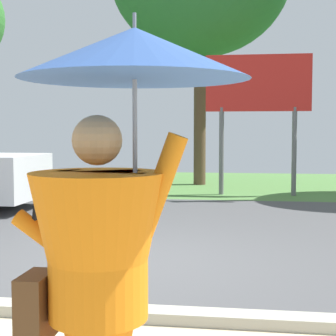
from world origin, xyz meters
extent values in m
cube|color=#4C4C4F|center=(0.00, 2.00, -0.05)|extent=(40.00, 8.00, 0.10)
cube|color=#517E3F|center=(0.00, 10.00, -0.05)|extent=(40.00, 8.00, 0.10)
cube|color=#B2AD9E|center=(0.00, -2.00, 0.05)|extent=(40.00, 0.24, 0.10)
cone|color=orange|center=(0.86, -4.16, 0.73)|extent=(0.60, 0.60, 1.45)
cylinder|color=orange|center=(0.86, -4.16, 1.12)|extent=(0.44, 0.44, 0.65)
sphere|color=tan|center=(0.86, -4.16, 1.59)|extent=(0.22, 0.22, 0.22)
cylinder|color=orange|center=(1.14, -4.16, 1.40)|extent=(0.24, 0.09, 0.45)
cylinder|color=orange|center=(0.60, -4.14, 1.16)|extent=(0.29, 0.08, 0.24)
cylinder|color=gray|center=(1.03, -4.16, 1.62)|extent=(0.02, 0.02, 0.75)
cone|color=#33569E|center=(1.03, -4.16, 1.96)|extent=(0.99, 0.99, 0.22)
cylinder|color=gray|center=(1.03, -4.16, 2.08)|extent=(0.02, 0.02, 0.10)
cube|color=black|center=(0.56, -4.11, 1.25)|extent=(0.02, 0.11, 0.16)
cube|color=brown|center=(0.59, -4.21, 0.85)|extent=(0.12, 0.24, 0.30)
cylinder|color=black|center=(-3.58, 4.79, 0.38)|extent=(0.76, 0.28, 0.76)
cylinder|color=slate|center=(0.92, 7.13, 1.10)|extent=(0.12, 0.12, 2.20)
cylinder|color=slate|center=(2.72, 7.13, 1.10)|extent=(0.12, 0.12, 2.20)
cube|color=red|center=(1.82, 7.13, 2.80)|extent=(2.60, 0.10, 1.40)
cylinder|color=brown|center=(0.16, 9.54, 2.26)|extent=(0.36, 0.36, 4.53)
camera|label=1|loc=(1.50, -6.42, 1.63)|focal=57.08mm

